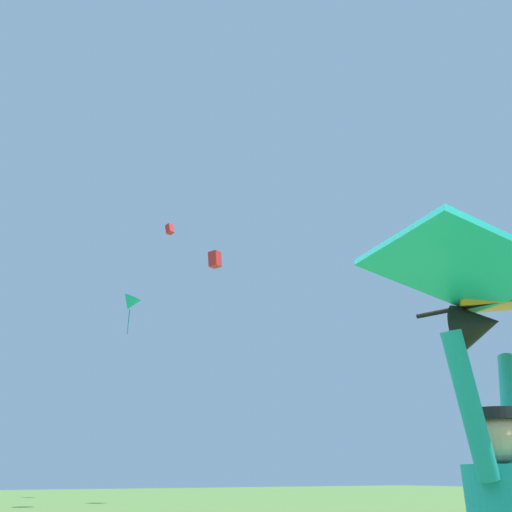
{
  "coord_description": "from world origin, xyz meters",
  "views": [
    {
      "loc": [
        -2.08,
        -1.9,
        1.33
      ],
      "look_at": [
        0.13,
        1.81,
        3.12
      ],
      "focal_mm": 37.3,
      "sensor_mm": 36.0,
      "label": 1
    }
  ],
  "objects_px": {
    "distant_kite_red_far_center": "(215,259)",
    "distant_kite_teal_low_left": "(130,303)",
    "held_stunt_kite": "(487,298)",
    "distant_kite_red_low_right": "(170,229)"
  },
  "relations": [
    {
      "from": "held_stunt_kite",
      "to": "distant_kite_red_low_right",
      "type": "height_order",
      "value": "distant_kite_red_low_right"
    },
    {
      "from": "distant_kite_teal_low_left",
      "to": "distant_kite_red_far_center",
      "type": "distance_m",
      "value": 6.45
    },
    {
      "from": "held_stunt_kite",
      "to": "distant_kite_red_far_center",
      "type": "distance_m",
      "value": 29.39
    },
    {
      "from": "held_stunt_kite",
      "to": "distant_kite_red_far_center",
      "type": "height_order",
      "value": "distant_kite_red_far_center"
    },
    {
      "from": "distant_kite_teal_low_left",
      "to": "distant_kite_red_far_center",
      "type": "bearing_deg",
      "value": 9.28
    },
    {
      "from": "distant_kite_red_low_right",
      "to": "distant_kite_red_far_center",
      "type": "bearing_deg",
      "value": -90.81
    },
    {
      "from": "distant_kite_red_low_right",
      "to": "distant_kite_teal_low_left",
      "type": "bearing_deg",
      "value": -120.13
    },
    {
      "from": "held_stunt_kite",
      "to": "distant_kite_teal_low_left",
      "type": "relative_size",
      "value": 0.72
    },
    {
      "from": "distant_kite_red_far_center",
      "to": "distant_kite_teal_low_left",
      "type": "bearing_deg",
      "value": -170.72
    },
    {
      "from": "held_stunt_kite",
      "to": "distant_kite_red_low_right",
      "type": "relative_size",
      "value": 1.83
    }
  ]
}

